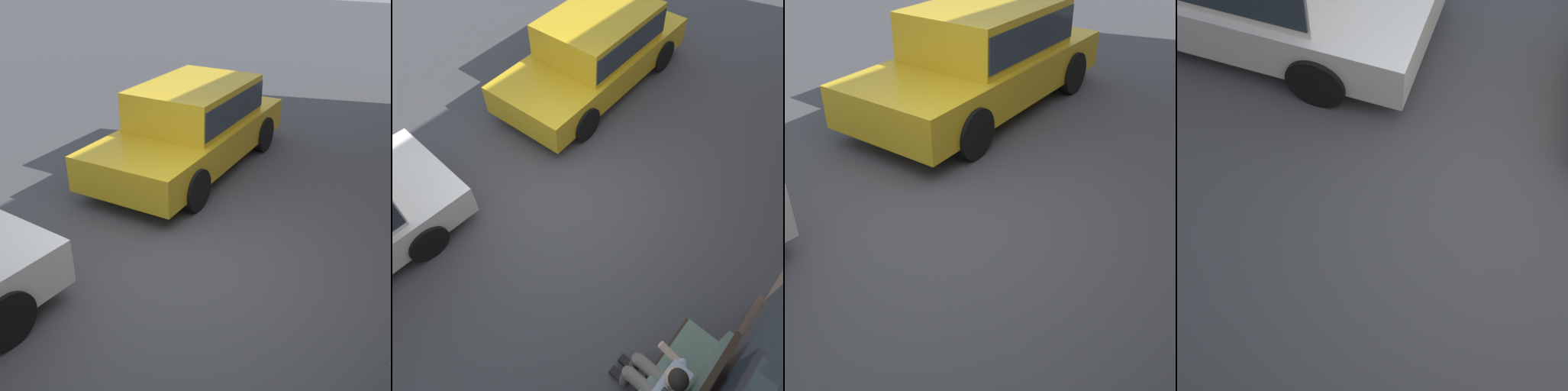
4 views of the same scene
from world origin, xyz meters
The scene contains 2 objects.
ground_plane centered at (0.00, 0.00, 0.00)m, with size 60.00×60.00×0.00m, color #424244.
parked_car_near centered at (-2.60, -1.59, 0.78)m, with size 4.27×1.97×1.44m.
Camera 1 is at (4.12, 2.60, 3.54)m, focal length 45.00 mm.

